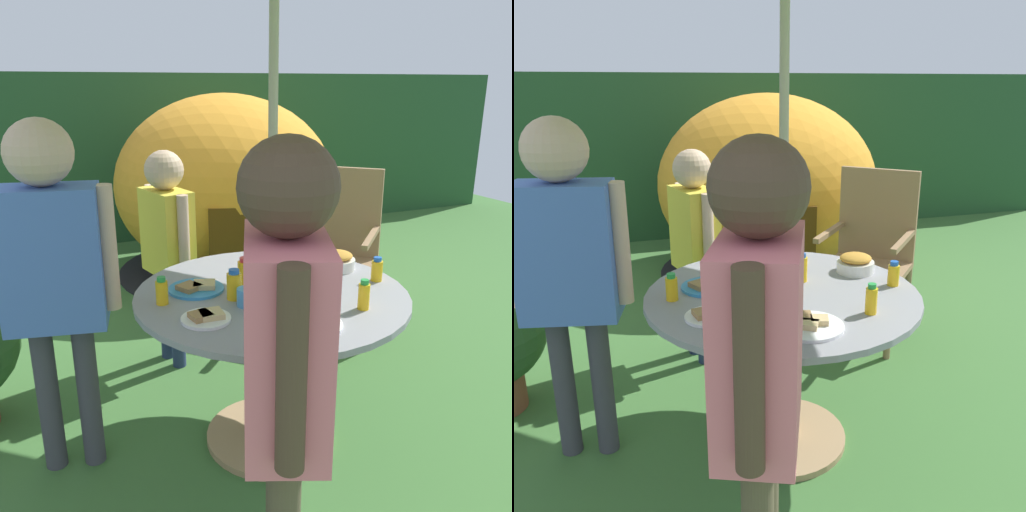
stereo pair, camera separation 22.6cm
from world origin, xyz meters
TOP-DOWN VIEW (x-y plane):
  - ground_plane at (0.00, 0.00)m, footprint 10.00×10.00m
  - hedge_backdrop at (0.00, 3.76)m, footprint 9.00×0.70m
  - garden_table at (0.00, 0.00)m, footprint 1.12×1.12m
  - wooden_chair at (0.88, 0.92)m, footprint 0.70×0.70m
  - dome_tent at (0.61, 2.24)m, footprint 2.12×2.12m
  - child_in_yellow_shirt at (-0.22, 0.86)m, footprint 0.24×0.40m
  - child_in_blue_shirt at (-0.82, 0.18)m, footprint 0.47×0.28m
  - child_in_pink_shirt at (-0.32, -0.77)m, footprint 0.33×0.45m
  - snack_bowl at (0.39, 0.14)m, footprint 0.17×0.17m
  - plate_back_edge at (-0.28, 0.13)m, footprint 0.23×0.23m
  - plate_center_front at (-0.02, -0.34)m, footprint 0.24×0.24m
  - plate_far_right at (0.15, 0.36)m, footprint 0.18×0.18m
  - plate_near_right at (-0.33, -0.16)m, footprint 0.18×0.18m
  - juice_bottle_near_left at (0.24, -0.30)m, footprint 0.04×0.04m
  - juice_bottle_far_left at (-0.07, 0.11)m, footprint 0.06×0.06m
  - juice_bottle_center_back at (-0.17, -0.01)m, footprint 0.06×0.06m
  - juice_bottle_mid_left at (0.12, 0.09)m, footprint 0.05×0.05m
  - juice_bottle_mid_right at (0.47, -0.06)m, footprint 0.05×0.05m
  - juice_bottle_front_edge at (-0.44, 0.05)m, footprint 0.05×0.05m
  - cup_near at (-0.15, -0.10)m, footprint 0.07×0.07m

SIDE VIEW (x-z plane):
  - ground_plane at x=0.00m, z-range -0.02..0.00m
  - garden_table at x=0.00m, z-range 0.14..0.85m
  - wooden_chair at x=0.88m, z-range 0.04..1.07m
  - dome_tent at x=0.61m, z-range -0.01..1.44m
  - plate_center_front at x=-0.02m, z-range 0.70..0.74m
  - plate_back_edge at x=-0.28m, z-range 0.70..0.74m
  - plate_near_right at x=-0.33m, z-range 0.71..0.74m
  - plate_far_right at x=0.15m, z-range 0.71..0.74m
  - cup_near at x=-0.15m, z-range 0.71..0.78m
  - snack_bowl at x=0.39m, z-range 0.71..0.79m
  - juice_bottle_mid_right at x=0.47m, z-range 0.71..0.81m
  - juice_bottle_front_edge at x=-0.44m, z-range 0.71..0.82m
  - juice_bottle_near_left at x=0.24m, z-range 0.71..0.82m
  - juice_bottle_far_left at x=-0.07m, z-range 0.71..0.83m
  - child_in_yellow_shirt at x=-0.22m, z-range 0.17..1.37m
  - juice_bottle_center_back at x=-0.17m, z-range 0.71..0.83m
  - juice_bottle_mid_left at x=0.12m, z-range 0.71..0.83m
  - hedge_backdrop at x=0.00m, z-range 0.00..1.62m
  - child_in_blue_shirt at x=-0.82m, z-range 0.20..1.61m
  - child_in_pink_shirt at x=-0.32m, z-range 0.20..1.62m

